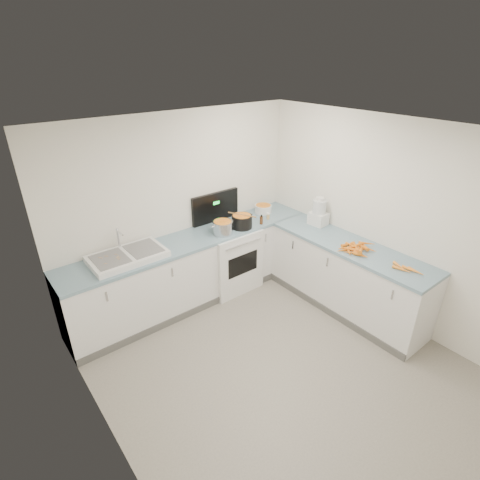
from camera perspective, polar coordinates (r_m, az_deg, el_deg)
floor at (r=4.37m, az=6.23°, el=-18.82°), size 3.50×4.00×0.00m
ceiling at (r=3.13m, az=8.54°, el=15.27°), size 3.50×4.00×0.00m
wall_back at (r=5.03m, az=-9.12°, el=4.70°), size 3.50×0.00×2.50m
wall_left at (r=2.85m, az=-19.71°, el=-15.92°), size 0.00×4.00×2.50m
wall_right at (r=4.88m, az=21.93°, el=2.31°), size 0.00×4.00×2.50m
counter_back at (r=5.14m, az=-6.81°, el=-4.35°), size 3.50×0.62×0.94m
counter_right at (r=5.13m, az=15.89°, el=-5.35°), size 0.62×2.20×0.94m
stove at (r=5.39m, az=-1.79°, el=-2.54°), size 0.76×0.65×1.36m
sink at (r=4.56m, az=-16.76°, el=-2.36°), size 0.86×0.52×0.31m
steel_pot at (r=4.96m, az=-2.64°, el=1.80°), size 0.35×0.35×0.20m
black_pot at (r=5.13m, az=0.29°, el=2.74°), size 0.36×0.36×0.20m
wooden_spoon at (r=5.09m, az=0.29°, el=3.87°), size 0.21×0.38×0.02m
mixing_bowl at (r=5.65m, az=3.55°, el=4.77°), size 0.31×0.31×0.12m
extract_bottle at (r=5.26m, az=3.27°, el=3.02°), size 0.05×0.05×0.11m
spice_jar at (r=5.43m, az=4.29°, el=3.57°), size 0.04×0.04×0.08m
food_processor at (r=5.31m, az=11.91°, el=4.06°), size 0.21×0.25×0.40m
carrot_pile at (r=4.75m, az=17.28°, el=-1.23°), size 0.47×0.40×0.09m
peeled_carrots at (r=4.54m, az=24.03°, el=-4.05°), size 0.14×0.36×0.04m
peelings at (r=4.47m, az=-18.87°, el=-2.70°), size 0.21×0.24×0.01m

